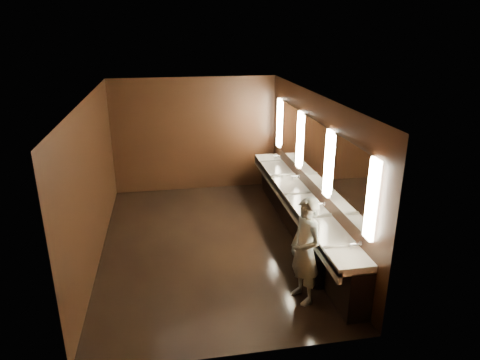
% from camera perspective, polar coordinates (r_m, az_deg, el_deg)
% --- Properties ---
extents(floor, '(6.00, 6.00, 0.00)m').
position_cam_1_polar(floor, '(8.33, -4.10, -8.42)').
color(floor, black).
rests_on(floor, ground).
extents(ceiling, '(4.00, 6.00, 0.02)m').
position_cam_1_polar(ceiling, '(7.41, -4.64, 10.97)').
color(ceiling, '#2D2D2B').
rests_on(ceiling, wall_back).
extents(wall_back, '(4.00, 0.02, 2.80)m').
position_cam_1_polar(wall_back, '(10.63, -6.03, 6.00)').
color(wall_back, black).
rests_on(wall_back, floor).
extents(wall_front, '(4.00, 0.02, 2.80)m').
position_cam_1_polar(wall_front, '(5.04, -0.77, -10.49)').
color(wall_front, black).
rests_on(wall_front, floor).
extents(wall_left, '(0.02, 6.00, 2.80)m').
position_cam_1_polar(wall_left, '(7.84, -19.05, -0.17)').
color(wall_left, black).
rests_on(wall_left, floor).
extents(wall_right, '(0.02, 6.00, 2.80)m').
position_cam_1_polar(wall_right, '(8.18, 9.72, 1.51)').
color(wall_right, black).
rests_on(wall_right, floor).
extents(sink_counter, '(0.55, 5.40, 1.01)m').
position_cam_1_polar(sink_counter, '(8.44, 8.04, -4.39)').
color(sink_counter, black).
rests_on(sink_counter, floor).
extents(mirror_band, '(0.06, 5.03, 1.15)m').
position_cam_1_polar(mirror_band, '(8.07, 9.74, 3.86)').
color(mirror_band, '#FFEEC6').
rests_on(mirror_band, wall_right).
extents(person, '(0.54, 0.69, 1.66)m').
position_cam_1_polar(person, '(6.43, 8.70, -9.32)').
color(person, '#89B3CD').
rests_on(person, floor).
extents(trash_bin, '(0.37, 0.37, 0.51)m').
position_cam_1_polar(trash_bin, '(7.11, 10.35, -11.73)').
color(trash_bin, black).
rests_on(trash_bin, floor).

